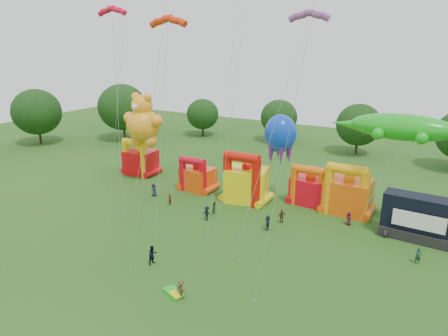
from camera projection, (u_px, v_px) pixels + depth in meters
The scene contains 24 objects.
ground at pixel (100, 304), 32.58m from camera, with size 160.00×160.00×0.00m, color #1D4E15.
tree_ring at pixel (87, 228), 31.79m from camera, with size 126.85×128.99×12.07m.
bouncy_castle_0 at pixel (140, 160), 64.15m from camera, with size 5.06×4.23×5.98m.
bouncy_castle_1 at pixel (197, 177), 57.21m from camera, with size 4.92×4.17×5.12m.
bouncy_castle_2 at pixel (246, 182), 52.99m from camera, with size 6.16×5.35×7.02m.
bouncy_castle_3 at pixel (310, 188), 52.29m from camera, with size 4.91×4.08×5.49m.
bouncy_castle_4 at pixel (347, 194), 49.36m from camera, with size 5.53×4.51×6.61m.
stage_trailer at pixel (419, 219), 42.71m from camera, with size 7.65×3.24×4.90m.
teddy_bear_kite at pixel (142, 132), 58.56m from camera, with size 6.91×6.99×13.57m.
gecko_kite at pixel (392, 150), 43.65m from camera, with size 14.24×4.85×13.26m.
octopus_kite at pixel (279, 142), 52.13m from camera, with size 4.19×7.57×11.63m.
parafoil_kites at pixel (182, 119), 45.25m from camera, with size 29.30×12.06×25.51m.
diamond_kites at pixel (199, 84), 39.47m from camera, with size 25.15×18.23×38.85m.
folded_kite_bundle at pixel (174, 293), 33.75m from camera, with size 2.23×1.67×0.31m.
spectator_0 at pixel (154, 190), 55.19m from camera, with size 0.90×0.58×1.84m, color #25283E.
spectator_1 at pixel (170, 200), 52.05m from camera, with size 0.57×0.38×1.57m, color #511D17.
spectator_2 at pixel (215, 208), 49.55m from camera, with size 0.75×0.59×1.55m, color #1B4329.
spectator_3 at pixel (207, 213), 47.63m from camera, with size 1.14×0.65×1.76m, color black.
spectator_4 at pixel (282, 216), 46.94m from camera, with size 0.99×0.41×1.69m, color #482F1C.
spectator_5 at pixel (268, 223), 45.14m from camera, with size 1.66×0.53×1.79m, color #26253F.
spectator_6 at pixel (349, 218), 46.41m from camera, with size 0.80×0.52×1.63m, color #4D161F.
spectator_7 at pixel (418, 256), 38.26m from camera, with size 0.60×0.39×1.64m, color #183D29.
spectator_8 at pixel (153, 255), 38.16m from camera, with size 0.93×0.73×1.92m, color black.
spectator_9 at pixel (181, 290), 33.02m from camera, with size 1.08×0.62×1.67m, color #42371A.
Camera 1 is at (22.49, -19.15, 20.37)m, focal length 32.00 mm.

